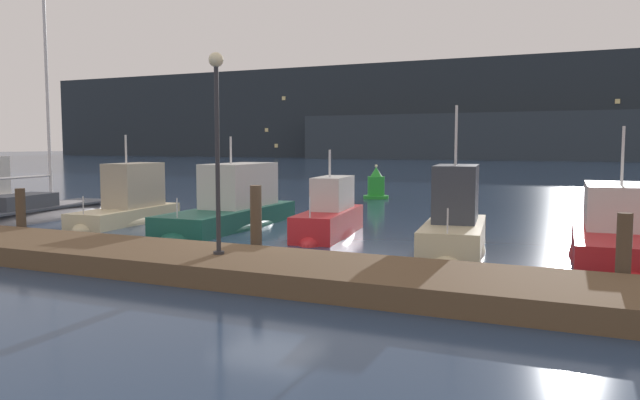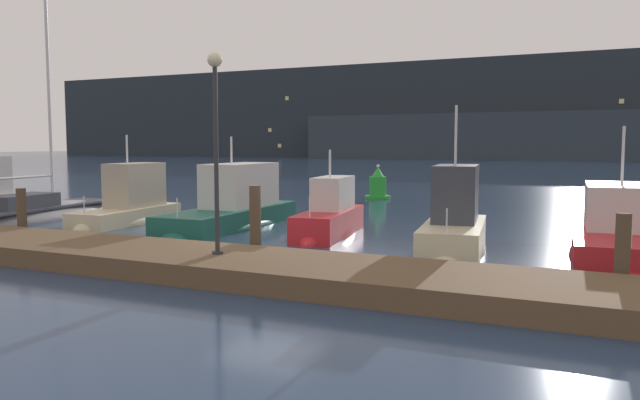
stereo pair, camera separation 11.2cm
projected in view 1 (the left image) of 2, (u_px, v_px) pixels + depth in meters
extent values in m
plane|color=navy|center=(269.00, 257.00, 15.79)|extent=(400.00, 400.00, 0.00)
cube|color=brown|center=(218.00, 264.00, 13.70)|extent=(41.81, 2.80, 0.45)
cylinder|color=#4C3D2D|center=(21.00, 214.00, 18.48)|extent=(0.28, 0.28, 1.55)
cylinder|color=#4C3D2D|center=(256.00, 224.00, 15.14)|extent=(0.28, 0.28, 1.86)
cylinder|color=#4C3D2D|center=(624.00, 254.00, 11.82)|extent=(0.28, 0.28, 1.56)
ellipsoid|color=gray|center=(40.00, 219.00, 23.97)|extent=(3.19, 8.36, 1.25)
cube|color=#333842|center=(39.00, 207.00, 23.93)|extent=(2.68, 7.02, 0.08)
cube|color=#333842|center=(20.00, 201.00, 22.97)|extent=(1.64, 2.75, 0.51)
cylinder|color=silver|center=(47.00, 81.00, 24.11)|extent=(0.12, 0.12, 9.69)
cylinder|color=silver|center=(16.00, 178.00, 22.78)|extent=(0.51, 3.48, 0.09)
cylinder|color=silver|center=(101.00, 193.00, 27.47)|extent=(0.04, 0.04, 0.50)
ellipsoid|color=beige|center=(126.00, 223.00, 22.58)|extent=(2.16, 5.42, 1.18)
cube|color=beige|center=(126.00, 216.00, 22.56)|extent=(1.97, 4.88, 0.55)
cube|color=#A39984|center=(134.00, 185.00, 22.96)|extent=(1.35, 2.42, 1.61)
cube|color=black|center=(151.00, 177.00, 23.93)|extent=(1.03, 0.39, 0.71)
cylinder|color=silver|center=(126.00, 149.00, 22.45)|extent=(0.07, 0.07, 1.03)
cylinder|color=silver|center=(83.00, 205.00, 20.42)|extent=(0.04, 0.04, 0.60)
ellipsoid|color=#195647|center=(230.00, 227.00, 21.57)|extent=(2.55, 7.48, 1.08)
cube|color=#195647|center=(229.00, 217.00, 21.54)|extent=(2.34, 6.74, 0.65)
cube|color=silver|center=(240.00, 185.00, 22.13)|extent=(1.64, 3.32, 1.52)
cube|color=black|center=(259.00, 176.00, 23.47)|extent=(1.32, 0.35, 0.68)
cylinder|color=silver|center=(231.00, 150.00, 21.47)|extent=(0.07, 0.07, 0.94)
cylinder|color=silver|center=(177.00, 208.00, 18.61)|extent=(0.04, 0.04, 0.60)
ellipsoid|color=red|center=(329.00, 235.00, 19.55)|extent=(2.08, 5.02, 1.20)
cube|color=red|center=(329.00, 223.00, 19.52)|extent=(1.90, 4.52, 0.79)
cube|color=silver|center=(333.00, 193.00, 19.90)|extent=(1.24, 2.26, 1.03)
cube|color=black|center=(340.00, 186.00, 20.82)|extent=(0.84, 0.34, 0.47)
cylinder|color=silver|center=(330.00, 164.00, 19.44)|extent=(0.07, 0.07, 0.86)
cylinder|color=silver|center=(310.00, 207.00, 17.49)|extent=(0.04, 0.04, 0.60)
ellipsoid|color=beige|center=(454.00, 251.00, 16.70)|extent=(2.32, 5.12, 1.12)
cube|color=beige|center=(454.00, 237.00, 16.67)|extent=(2.12, 4.61, 0.76)
cube|color=#333842|center=(456.00, 193.00, 17.04)|extent=(1.41, 2.31, 1.53)
cube|color=black|center=(459.00, 183.00, 17.96)|extent=(1.02, 0.42, 0.68)
cylinder|color=silver|center=(456.00, 136.00, 16.52)|extent=(0.07, 0.07, 1.59)
cylinder|color=silver|center=(448.00, 221.00, 14.63)|extent=(0.04, 0.04, 0.60)
ellipsoid|color=red|center=(619.00, 257.00, 15.73)|extent=(2.74, 7.08, 1.10)
cube|color=red|center=(619.00, 244.00, 15.70)|extent=(2.51, 6.38, 0.71)
cube|color=silver|center=(619.00, 205.00, 16.27)|extent=(1.77, 3.15, 1.11)
cube|color=black|center=(615.00, 195.00, 17.54)|extent=(1.43, 0.30, 0.50)
cylinder|color=silver|center=(623.00, 156.00, 15.63)|extent=(0.07, 0.07, 1.49)
cylinder|color=silver|center=(632.00, 233.00, 12.93)|extent=(0.04, 0.04, 0.60)
cylinder|color=green|center=(376.00, 197.00, 32.82)|extent=(1.34, 1.34, 0.16)
cylinder|color=green|center=(376.00, 186.00, 32.77)|extent=(0.90, 0.90, 1.01)
cone|color=green|center=(376.00, 172.00, 32.70)|extent=(0.63, 0.63, 0.50)
sphere|color=#F9EAB7|center=(376.00, 166.00, 32.68)|extent=(0.16, 0.16, 0.16)
cylinder|color=#2D2D33|center=(219.00, 253.00, 13.68)|extent=(0.24, 0.24, 0.06)
cylinder|color=#2D2D33|center=(217.00, 160.00, 13.50)|extent=(0.10, 0.10, 4.00)
sphere|color=#F9EAB7|center=(216.00, 60.00, 13.31)|extent=(0.32, 0.32, 0.32)
cube|color=#232B33|center=(562.00, 109.00, 118.06)|extent=(240.00, 16.00, 19.05)
cube|color=#F4DB8C|center=(276.00, 146.00, 135.02)|extent=(0.80, 0.10, 0.80)
cube|color=#F4DB8C|center=(267.00, 130.00, 135.70)|extent=(0.80, 0.10, 0.80)
cube|color=#F4DB8C|center=(611.00, 127.00, 107.57)|extent=(0.80, 0.10, 0.80)
cube|color=#F4DB8C|center=(395.00, 127.00, 123.60)|extent=(0.80, 0.10, 0.80)
cube|color=#F4DB8C|center=(634.00, 124.00, 106.04)|extent=(0.80, 0.10, 0.80)
cube|color=#F4DB8C|center=(284.00, 98.00, 133.34)|extent=(0.80, 0.10, 0.80)
cube|color=#F4DB8C|center=(618.00, 101.00, 106.83)|extent=(0.80, 0.10, 0.80)
cube|color=#F4DB8C|center=(514.00, 147.00, 114.51)|extent=(0.80, 0.10, 0.80)
cube|color=#F4DB8C|center=(464.00, 139.00, 118.16)|extent=(0.80, 0.10, 0.80)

